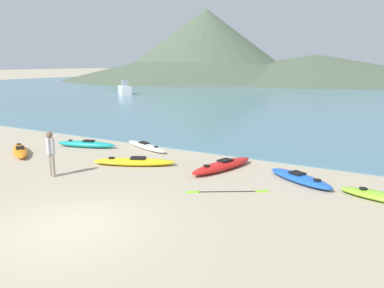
{
  "coord_description": "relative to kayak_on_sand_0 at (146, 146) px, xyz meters",
  "views": [
    {
      "loc": [
        7.28,
        -6.36,
        4.24
      ],
      "look_at": [
        -1.21,
        8.49,
        0.5
      ],
      "focal_mm": 35.0,
      "sensor_mm": 36.0,
      "label": 1
    }
  ],
  "objects": [
    {
      "name": "kayak_on_sand_6",
      "position": [
        -4.51,
        -3.83,
        0.03
      ],
      "size": [
        2.86,
        2.17,
        0.37
      ],
      "color": "orange",
      "rests_on": "ground_plane"
    },
    {
      "name": "moored_boat_3",
      "position": [
        -21.77,
        24.56,
        0.58
      ],
      "size": [
        3.75,
        3.51,
        1.85
      ],
      "color": "white",
      "rests_on": "bay_water"
    },
    {
      "name": "far_hill_midleft",
      "position": [
        -36.07,
        75.08,
        8.77
      ],
      "size": [
        49.21,
        49.21,
        17.8
      ],
      "primitive_type": "cone",
      "color": "#4C5B47",
      "rests_on": "ground_plane"
    },
    {
      "name": "far_hill_midright",
      "position": [
        -9.33,
        81.95,
        2.96
      ],
      "size": [
        71.43,
        71.43,
        6.2
      ],
      "primitive_type": "cone",
      "color": "#4C5B47",
      "rests_on": "ground_plane"
    },
    {
      "name": "kayak_on_sand_0",
      "position": [
        0.0,
        0.0,
        0.0
      ],
      "size": [
        3.27,
        1.71,
        0.31
      ],
      "color": "white",
      "rests_on": "ground_plane"
    },
    {
      "name": "loose_paddle",
      "position": [
        6.21,
        -3.82,
        -0.12
      ],
      "size": [
        2.46,
        1.62,
        0.03
      ],
      "color": "black",
      "rests_on": "ground_plane"
    },
    {
      "name": "far_hill_left",
      "position": [
        -36.37,
        73.27,
        4.01
      ],
      "size": [
        70.6,
        70.6,
        8.28
      ],
      "primitive_type": "cone",
      "color": "#4C5B47",
      "rests_on": "ground_plane"
    },
    {
      "name": "kayak_on_sand_1",
      "position": [
        -2.84,
        -1.24,
        0.03
      ],
      "size": [
        3.19,
        1.51,
        0.38
      ],
      "color": "teal",
      "rests_on": "ground_plane"
    },
    {
      "name": "bay_water",
      "position": [
        3.79,
        35.67,
        -0.1
      ],
      "size": [
        160.0,
        70.0,
        0.06
      ],
      "primitive_type": "cube",
      "color": "teal",
      "rests_on": "ground_plane"
    },
    {
      "name": "kayak_on_sand_4",
      "position": [
        8.04,
        -1.54,
        0.01
      ],
      "size": [
        2.83,
        2.04,
        0.33
      ],
      "color": "blue",
      "rests_on": "ground_plane"
    },
    {
      "name": "kayak_on_sand_3",
      "position": [
        1.4,
        -2.71,
        0.02
      ],
      "size": [
        3.47,
        2.22,
        0.35
      ],
      "color": "yellow",
      "rests_on": "ground_plane"
    },
    {
      "name": "person_near_foreground",
      "position": [
        -0.28,
        -5.53,
        0.86
      ],
      "size": [
        0.35,
        0.28,
        1.74
      ],
      "color": "gray",
      "rests_on": "ground_plane"
    },
    {
      "name": "kayak_on_sand_2",
      "position": [
        4.92,
        -1.5,
        0.04
      ],
      "size": [
        1.63,
        3.43,
        0.4
      ],
      "color": "red",
      "rests_on": "ground_plane"
    },
    {
      "name": "ground_plane",
      "position": [
        3.79,
        -8.35,
        -0.13
      ],
      "size": [
        400.0,
        400.0,
        0.0
      ],
      "primitive_type": "plane",
      "color": "tan"
    }
  ]
}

